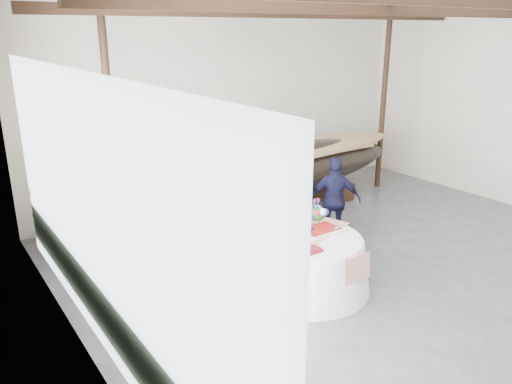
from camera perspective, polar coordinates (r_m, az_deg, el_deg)
floor at (r=8.51m, az=20.16°, el=-10.83°), size 10.00×12.00×0.01m
wall_back at (r=12.02m, az=-2.64°, el=9.92°), size 10.00×0.02×4.50m
wall_left at (r=4.61m, az=-15.40°, el=-4.37°), size 0.02×12.00×4.50m
pavilion_structure at (r=7.98m, az=18.70°, el=17.52°), size 9.80×11.76×4.50m
open_bay at (r=5.67m, az=-18.04°, el=-4.95°), size 0.03×7.00×3.20m
longboat_display at (r=10.62m, az=-1.46°, el=2.00°), size 8.46×1.69×1.59m
banquet_table at (r=8.04m, az=5.77°, el=-8.03°), size 2.03×2.03×0.87m
tabletop_items at (r=7.86m, az=5.18°, el=-3.99°), size 1.95×1.14×0.40m
guest_woman_blue at (r=7.99m, az=-5.57°, el=-4.76°), size 0.73×0.60×1.73m
guest_woman_teal at (r=8.81m, az=-1.03°, el=-2.56°), size 1.01×0.91×1.70m
guest_man_left at (r=9.21m, az=2.43°, el=-0.82°), size 1.45×1.27×1.95m
guest_man_right at (r=9.65m, az=8.98°, el=-0.95°), size 1.03×0.94×1.69m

